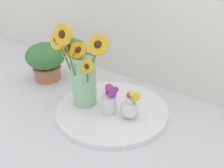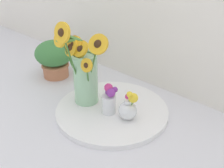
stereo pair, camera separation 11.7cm
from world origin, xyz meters
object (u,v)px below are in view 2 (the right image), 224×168
at_px(mason_jar_sunflowers, 83,71).
at_px(potted_plant, 54,57).
at_px(vase_small_center, 109,100).
at_px(serving_tray, 112,110).
at_px(vase_bulb_right, 128,107).

relative_size(mason_jar_sunflowers, potted_plant, 1.94).
relative_size(mason_jar_sunflowers, vase_small_center, 2.99).
height_order(vase_small_center, potted_plant, potted_plant).
relative_size(serving_tray, vase_bulb_right, 3.53).
xyz_separation_m(serving_tray, vase_small_center, (0.01, -0.03, 0.08)).
xyz_separation_m(mason_jar_sunflowers, vase_bulb_right, (0.25, 0.03, -0.11)).
height_order(serving_tray, mason_jar_sunflowers, mason_jar_sunflowers).
bearing_deg(serving_tray, vase_small_center, -69.98).
relative_size(serving_tray, mason_jar_sunflowers, 1.24).
xyz_separation_m(vase_small_center, potted_plant, (-0.52, 0.09, 0.03)).
bearing_deg(potted_plant, vase_small_center, -9.76).
distance_m(serving_tray, vase_small_center, 0.09).
bearing_deg(vase_bulb_right, serving_tray, 173.94).
bearing_deg(serving_tray, vase_bulb_right, -6.06).
bearing_deg(vase_small_center, serving_tray, 110.02).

